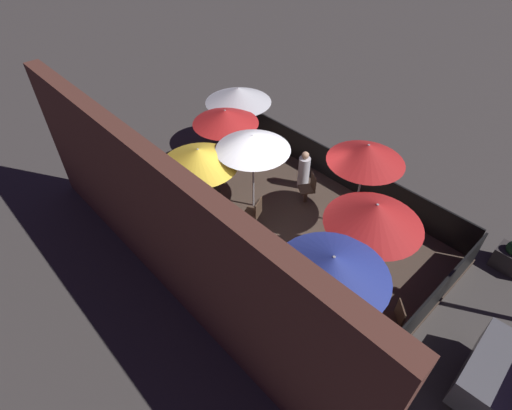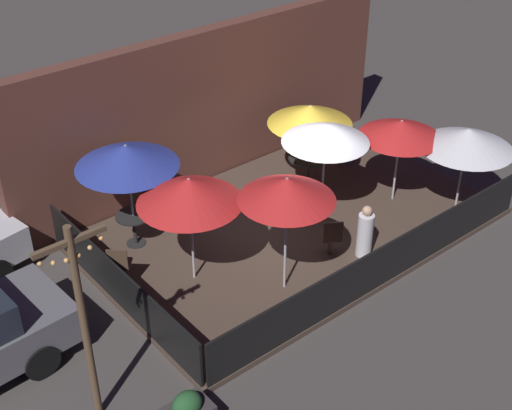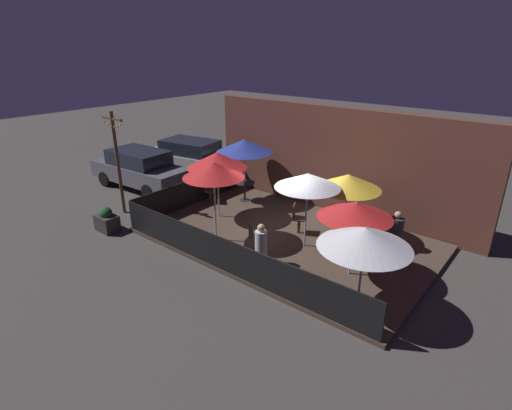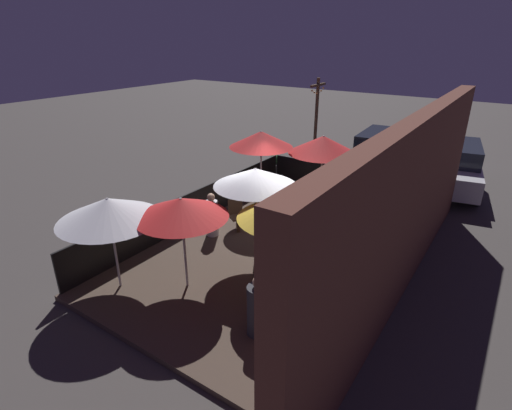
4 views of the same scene
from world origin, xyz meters
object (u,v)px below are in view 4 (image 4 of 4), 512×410
object	(u,v)px
patio_umbrella_6	(255,177)
patron_1	(258,309)
patio_umbrella_1	(386,148)
planter_box	(274,167)
patio_umbrella_5	(109,209)
patio_chair_2	(237,215)
patron_0	(212,216)
patio_umbrella_3	(181,208)
light_post	(316,123)
patio_umbrella_4	(323,145)
parked_car_1	(453,165)
dining_table_0	(285,264)
patio_umbrella_2	(261,139)
dining_table_1	(379,201)
patio_umbrella_0	(287,208)
parked_car_0	(382,152)
patio_chair_1	(357,187)
patio_chair_0	(292,234)

from	to	relation	value
patio_umbrella_6	patron_1	xyz separation A→B (m)	(2.13, 1.50, -1.53)
patio_umbrella_1	planter_box	distance (m)	5.41
patio_umbrella_5	patio_chair_2	distance (m)	3.75
patron_0	patron_1	bearing A→B (deg)	-162.80
patio_umbrella_3	light_post	size ratio (longest dim) A/B	0.55
patio_umbrella_4	parked_car_1	bearing A→B (deg)	147.87
patio_umbrella_4	dining_table_0	distance (m)	4.58
patio_umbrella_2	light_post	size ratio (longest dim) A/B	0.68
patio_umbrella_1	patron_0	size ratio (longest dim) A/B	1.99
dining_table_0	parked_car_1	xyz separation A→B (m)	(-8.79, 1.69, 0.14)
patio_umbrella_3	dining_table_1	world-z (taller)	patio_umbrella_3
patio_umbrella_0	parked_car_0	size ratio (longest dim) A/B	0.45
patio_umbrella_2	patio_umbrella_6	xyz separation A→B (m)	(2.32, 1.38, -0.19)
patio_chair_1	parked_car_1	size ratio (longest dim) A/B	0.19
patio_umbrella_3	patron_0	bearing A→B (deg)	-153.34
patron_1	parked_car_0	distance (m)	10.60
patio_chair_0	patio_umbrella_5	bearing A→B (deg)	-59.70
patio_chair_0	patron_0	distance (m)	2.25
patio_umbrella_4	patron_1	distance (m)	6.04
parked_car_1	light_post	bearing A→B (deg)	-81.92
patio_umbrella_5	dining_table_1	xyz separation A→B (m)	(-6.37, 3.45, -1.22)
dining_table_1	patron_1	world-z (taller)	patron_1
patio_umbrella_0	patio_chair_0	world-z (taller)	patio_umbrella_0
dining_table_1	patio_chair_2	distance (m)	4.11
patio_umbrella_2	patio_chair_2	distance (m)	2.25
patio_chair_1	light_post	size ratio (longest dim) A/B	0.25
patio_umbrella_1	patio_chair_1	size ratio (longest dim) A/B	2.57
patio_umbrella_2	patio_chair_0	world-z (taller)	patio_umbrella_2
patio_umbrella_0	patio_umbrella_4	xyz separation A→B (m)	(-4.17, -1.21, 0.18)
dining_table_0	parked_car_0	world-z (taller)	parked_car_0
light_post	patron_1	bearing A→B (deg)	20.56
patio_chair_0	parked_car_0	size ratio (longest dim) A/B	0.21
patron_0	patio_umbrella_5	bearing A→B (deg)	143.32
patio_umbrella_1	light_post	size ratio (longest dim) A/B	0.65
patio_umbrella_5	parked_car_0	world-z (taller)	patio_umbrella_5
patio_chair_0	patio_umbrella_2	bearing A→B (deg)	-153.60
patio_chair_1	patio_chair_2	bearing A→B (deg)	-73.70
patio_chair_2	patio_umbrella_5	bearing A→B (deg)	-65.48
patio_umbrella_5	parked_car_1	world-z (taller)	patio_umbrella_5
patio_umbrella_2	dining_table_0	size ratio (longest dim) A/B	2.64
patio_umbrella_2	parked_car_0	bearing A→B (deg)	164.79
patio_chair_2	light_post	bearing A→B (deg)	128.71
patio_umbrella_4	patron_0	size ratio (longest dim) A/B	1.92
patio_umbrella_6	parked_car_0	distance (m)	8.50
patio_chair_1	planter_box	size ratio (longest dim) A/B	1.10
patio_umbrella_1	dining_table_1	xyz separation A→B (m)	(0.00, 0.00, -1.56)
patio_umbrella_3	planter_box	xyz separation A→B (m)	(-7.48, -2.43, -1.57)
patron_0	parked_car_1	distance (m)	8.98
patio_umbrella_1	patio_chair_1	distance (m)	2.13
patio_umbrella_2	dining_table_1	world-z (taller)	patio_umbrella_2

